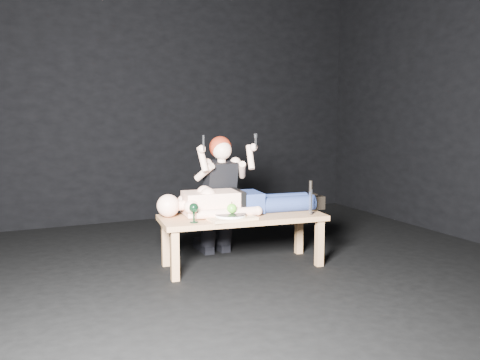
{
  "coord_description": "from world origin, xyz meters",
  "views": [
    {
      "loc": [
        -1.84,
        -3.74,
        1.34
      ],
      "look_at": [
        -0.03,
        0.29,
        0.75
      ],
      "focal_mm": 38.68,
      "sensor_mm": 36.0,
      "label": 1
    }
  ],
  "objects_px": {
    "carving_knife": "(311,198)",
    "serving_tray": "(230,218)",
    "kneeling_woman": "(217,194)",
    "table": "(242,241)",
    "goblet": "(194,213)",
    "lying_man": "(243,199)"
  },
  "relations": [
    {
      "from": "lying_man",
      "to": "kneeling_woman",
      "type": "height_order",
      "value": "kneeling_woman"
    },
    {
      "from": "table",
      "to": "goblet",
      "type": "bearing_deg",
      "value": -161.06
    },
    {
      "from": "lying_man",
      "to": "serving_tray",
      "type": "distance_m",
      "value": 0.31
    },
    {
      "from": "kneeling_woman",
      "to": "carving_knife",
      "type": "distance_m",
      "value": 0.9
    },
    {
      "from": "table",
      "to": "lying_man",
      "type": "bearing_deg",
      "value": 69.13
    },
    {
      "from": "carving_knife",
      "to": "kneeling_woman",
      "type": "bearing_deg",
      "value": 137.27
    },
    {
      "from": "kneeling_woman",
      "to": "goblet",
      "type": "distance_m",
      "value": 0.71
    },
    {
      "from": "kneeling_woman",
      "to": "carving_knife",
      "type": "xyz_separation_m",
      "value": [
        0.6,
        -0.68,
        0.03
      ]
    },
    {
      "from": "goblet",
      "to": "carving_knife",
      "type": "relative_size",
      "value": 0.54
    },
    {
      "from": "lying_man",
      "to": "serving_tray",
      "type": "height_order",
      "value": "lying_man"
    },
    {
      "from": "table",
      "to": "kneeling_woman",
      "type": "height_order",
      "value": "kneeling_woman"
    },
    {
      "from": "lying_man",
      "to": "table",
      "type": "bearing_deg",
      "value": -110.87
    },
    {
      "from": "kneeling_woman",
      "to": "table",
      "type": "bearing_deg",
      "value": -84.47
    },
    {
      "from": "lying_man",
      "to": "goblet",
      "type": "xyz_separation_m",
      "value": [
        -0.53,
        -0.21,
        -0.04
      ]
    },
    {
      "from": "goblet",
      "to": "carving_knife",
      "type": "distance_m",
      "value": 1.03
    },
    {
      "from": "table",
      "to": "serving_tray",
      "type": "xyz_separation_m",
      "value": [
        -0.16,
        -0.1,
        0.24
      ]
    },
    {
      "from": "kneeling_woman",
      "to": "serving_tray",
      "type": "xyz_separation_m",
      "value": [
        -0.1,
        -0.56,
        -0.11
      ]
    },
    {
      "from": "carving_knife",
      "to": "serving_tray",
      "type": "bearing_deg",
      "value": 175.96
    },
    {
      "from": "lying_man",
      "to": "serving_tray",
      "type": "bearing_deg",
      "value": -129.56
    },
    {
      "from": "serving_tray",
      "to": "goblet",
      "type": "bearing_deg",
      "value": -178.82
    },
    {
      "from": "kneeling_woman",
      "to": "goblet",
      "type": "bearing_deg",
      "value": -128.4
    },
    {
      "from": "table",
      "to": "kneeling_woman",
      "type": "relative_size",
      "value": 1.23
    }
  ]
}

